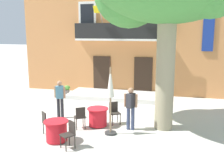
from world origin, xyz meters
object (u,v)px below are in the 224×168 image
object	(u,v)px
cafe_table_near_tree	(98,117)
cafe_chair_near_tree_0	(80,116)
cafe_chair_middle_1	(69,133)
cafe_umbrella	(110,91)
cafe_chair_near_tree_1	(114,111)
pedestrian_near_entrance	(131,106)
ground_planter_left	(67,89)
cafe_chair_middle_0	(47,122)
pedestrian_mid_plaza	(60,97)
cafe_table_middle	(56,131)

from	to	relation	value
cafe_table_near_tree	cafe_chair_near_tree_0	size ratio (longest dim) A/B	0.95
cafe_chair_middle_1	cafe_umbrella	bearing A→B (deg)	56.10
cafe_chair_middle_1	cafe_umbrella	size ratio (longest dim) A/B	0.36
cafe_chair_near_tree_0	cafe_chair_middle_1	xyz separation A→B (m)	(0.29, -1.76, 0.00)
cafe_chair_near_tree_1	pedestrian_near_entrance	xyz separation A→B (m)	(0.79, -0.54, 0.43)
pedestrian_near_entrance	cafe_chair_near_tree_0	bearing A→B (deg)	-168.00
cafe_chair_near_tree_0	ground_planter_left	world-z (taller)	cafe_chair_near_tree_0
cafe_chair_near_tree_1	ground_planter_left	world-z (taller)	cafe_chair_near_tree_1
cafe_chair_middle_1	cafe_chair_middle_0	bearing A→B (deg)	146.24
cafe_chair_middle_0	pedestrian_mid_plaza	world-z (taller)	pedestrian_mid_plaza
cafe_table_middle	cafe_umbrella	size ratio (longest dim) A/B	0.34
cafe_chair_middle_1	cafe_umbrella	xyz separation A→B (m)	(1.02, 1.51, 1.14)
cafe_chair_near_tree_1	cafe_table_near_tree	bearing A→B (deg)	-140.05
cafe_umbrella	cafe_chair_middle_0	bearing A→B (deg)	-163.40
cafe_chair_middle_0	pedestrian_near_entrance	bearing A→B (deg)	24.62
cafe_chair_near_tree_0	cafe_chair_near_tree_1	world-z (taller)	same
cafe_chair_middle_1	pedestrian_mid_plaza	world-z (taller)	pedestrian_mid_plaza
cafe_table_near_tree	cafe_chair_near_tree_1	world-z (taller)	cafe_chair_near_tree_1
cafe_chair_middle_1	cafe_table_near_tree	bearing A→B (deg)	82.42
cafe_table_near_tree	cafe_table_middle	xyz separation A→B (m)	(-0.95, -1.85, 0.00)
cafe_chair_near_tree_0	cafe_umbrella	bearing A→B (deg)	-10.59
cafe_table_near_tree	pedestrian_near_entrance	bearing A→B (deg)	-2.46
cafe_chair_middle_0	ground_planter_left	bearing A→B (deg)	107.14
cafe_chair_near_tree_1	cafe_chair_middle_1	size ratio (longest dim) A/B	1.00
cafe_table_middle	cafe_chair_middle_0	distance (m)	0.77
cafe_chair_near_tree_0	pedestrian_near_entrance	bearing A→B (deg)	12.00
cafe_table_near_tree	cafe_umbrella	bearing A→B (deg)	-44.94
cafe_table_near_tree	cafe_umbrella	size ratio (longest dim) A/B	0.34
cafe_table_near_tree	cafe_chair_near_tree_1	distance (m)	0.77
pedestrian_near_entrance	cafe_table_near_tree	bearing A→B (deg)	177.54
cafe_chair_near_tree_1	pedestrian_near_entrance	size ratio (longest dim) A/B	0.54
cafe_chair_near_tree_0	pedestrian_mid_plaza	bearing A→B (deg)	140.61
pedestrian_near_entrance	pedestrian_mid_plaza	size ratio (longest dim) A/B	1.01
cafe_umbrella	ground_planter_left	xyz separation A→B (m)	(-4.21, 5.64, -1.35)
cafe_chair_near_tree_0	cafe_chair_middle_1	size ratio (longest dim) A/B	1.00
pedestrian_mid_plaza	cafe_umbrella	bearing A→B (deg)	-27.10
cafe_chair_near_tree_1	cafe_chair_middle_0	distance (m)	2.84
cafe_chair_near_tree_1	cafe_table_middle	xyz separation A→B (m)	(-1.53, -2.34, -0.14)
cafe_chair_near_tree_1	ground_planter_left	bearing A→B (deg)	132.54
cafe_table_middle	pedestrian_near_entrance	bearing A→B (deg)	37.77
cafe_table_middle	cafe_table_near_tree	bearing A→B (deg)	62.86
ground_planter_left	pedestrian_mid_plaza	world-z (taller)	pedestrian_mid_plaza
cafe_umbrella	ground_planter_left	bearing A→B (deg)	126.77
cafe_table_middle	cafe_umbrella	world-z (taller)	cafe_umbrella
cafe_chair_near_tree_0	cafe_chair_middle_0	world-z (taller)	same
cafe_chair_middle_1	cafe_chair_near_tree_0	bearing A→B (deg)	99.36
cafe_table_middle	pedestrian_mid_plaza	world-z (taller)	pedestrian_mid_plaza
cafe_table_near_tree	cafe_chair_middle_0	distance (m)	2.09
cafe_chair_near_tree_1	cafe_chair_middle_1	world-z (taller)	same
pedestrian_near_entrance	pedestrian_mid_plaza	distance (m)	3.40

